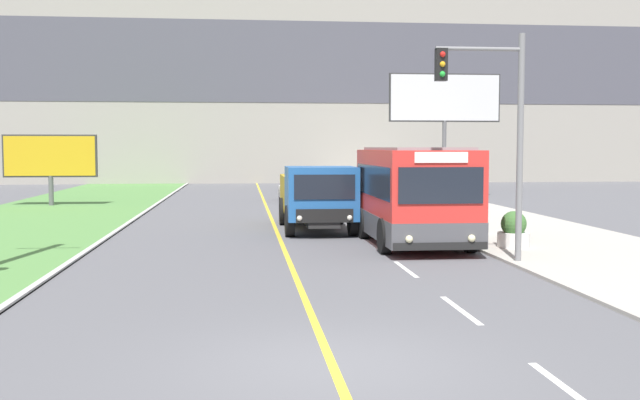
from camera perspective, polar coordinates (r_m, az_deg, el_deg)
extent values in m
plane|color=#56565B|center=(10.46, 0.94, -12.46)|extent=(300.00, 300.00, 0.00)
cube|color=gold|center=(10.46, 0.94, -12.44)|extent=(0.14, 140.00, 0.01)
cube|color=silver|center=(9.88, 18.50, -13.64)|extent=(0.12, 2.40, 0.01)
cube|color=silver|center=(14.06, 10.64, -8.21)|extent=(0.12, 2.40, 0.01)
cube|color=silver|center=(18.43, 6.54, -5.24)|extent=(0.12, 2.40, 0.01)
cube|color=silver|center=(22.90, 4.04, -3.41)|extent=(0.12, 2.40, 0.01)
cube|color=silver|center=(27.41, 2.37, -2.17)|extent=(0.12, 2.40, 0.01)
cube|color=silver|center=(31.94, 1.17, -1.28)|extent=(0.12, 2.40, 0.01)
cube|color=silver|center=(36.49, 0.27, -0.61)|extent=(0.12, 2.40, 0.01)
cube|color=gray|center=(65.55, -4.96, 9.68)|extent=(80.00, 8.00, 18.82)
cube|color=#4C4C56|center=(61.60, -4.90, 10.48)|extent=(80.00, 0.04, 6.59)
cube|color=red|center=(22.69, 7.20, 0.50)|extent=(2.58, 5.98, 2.61)
cube|color=#4C4C51|center=(22.77, 7.18, -1.89)|extent=(2.60, 6.00, 0.70)
cube|color=black|center=(22.67, 7.21, 1.49)|extent=(2.60, 5.50, 0.91)
cube|color=gray|center=(22.65, 7.23, 3.90)|extent=(2.19, 5.38, 0.08)
cube|color=black|center=(19.76, 9.20, 1.10)|extent=(2.27, 0.04, 0.96)
cube|color=black|center=(19.89, 9.16, -3.50)|extent=(2.53, 0.06, 0.20)
sphere|color=#F4EAB2|center=(19.66, 6.81, -2.98)|extent=(0.20, 0.20, 0.20)
sphere|color=#F4EAB2|center=(20.09, 11.48, -2.88)|extent=(0.20, 0.20, 0.20)
cube|color=white|center=(19.73, 9.23, 3.22)|extent=(1.42, 0.04, 0.28)
cylinder|color=black|center=(20.90, 4.95, -2.75)|extent=(0.28, 1.00, 1.00)
cylinder|color=black|center=(21.50, 11.38, -2.63)|extent=(0.28, 1.00, 1.00)
cylinder|color=black|center=(24.41, 3.35, -1.76)|extent=(0.28, 1.00, 1.00)
cylinder|color=black|center=(24.93, 8.92, -1.69)|extent=(0.28, 1.00, 1.00)
cube|color=black|center=(27.29, -0.40, -1.26)|extent=(1.04, 6.49, 0.20)
cube|color=#235BA3|center=(25.09, 0.07, 0.53)|extent=(2.32, 2.20, 1.77)
cube|color=black|center=(23.96, 0.36, 1.00)|extent=(1.97, 0.04, 0.80)
cube|color=black|center=(24.02, 0.36, -1.22)|extent=(1.86, 0.06, 0.44)
sphere|color=silver|center=(23.94, -1.57, -1.40)|extent=(0.18, 0.18, 0.18)
sphere|color=silver|center=(24.12, 2.28, -1.36)|extent=(0.18, 0.18, 0.18)
cube|color=#B7931E|center=(28.49, -0.64, -0.71)|extent=(2.20, 4.03, 0.12)
cube|color=#B7931E|center=(28.37, -2.74, 0.50)|extent=(0.12, 4.03, 1.34)
cube|color=#B7931E|center=(28.57, 1.44, 0.53)|extent=(0.12, 4.03, 1.34)
cube|color=#B7931E|center=(26.51, -0.25, 0.25)|extent=(2.20, 0.12, 1.34)
cube|color=#B7931E|center=(30.40, -0.99, 0.74)|extent=(2.20, 0.12, 1.34)
cube|color=#B7931E|center=(26.47, -0.25, 1.96)|extent=(2.20, 0.12, 0.24)
cylinder|color=black|center=(24.86, -2.32, -1.61)|extent=(0.30, 1.04, 1.04)
cylinder|color=black|center=(25.08, 2.55, -1.56)|extent=(0.30, 1.04, 1.04)
cylinder|color=black|center=(28.62, -2.81, -0.86)|extent=(0.30, 1.04, 1.04)
cylinder|color=black|center=(28.82, 1.43, -0.83)|extent=(0.30, 1.04, 1.04)
cube|color=silver|center=(40.93, -1.79, 0.58)|extent=(1.80, 4.30, 0.61)
cube|color=black|center=(41.01, -1.81, 1.47)|extent=(1.53, 2.36, 0.65)
cylinder|color=black|center=(39.61, -2.82, 0.20)|extent=(0.18, 0.62, 0.62)
cylinder|color=black|center=(39.73, -0.49, 0.21)|extent=(0.18, 0.62, 0.62)
cylinder|color=black|center=(42.18, -3.02, 0.43)|extent=(0.18, 0.62, 0.62)
cylinder|color=black|center=(42.29, -0.82, 0.45)|extent=(0.18, 0.62, 0.62)
cylinder|color=slate|center=(19.56, 14.99, 3.72)|extent=(0.16, 0.16, 5.81)
cylinder|color=slate|center=(19.35, 12.03, 11.20)|extent=(2.20, 0.10, 0.10)
cube|color=black|center=(19.03, 9.22, 10.14)|extent=(0.28, 0.24, 0.80)
sphere|color=red|center=(18.93, 9.33, 10.90)|extent=(0.14, 0.14, 0.14)
sphere|color=orange|center=(18.91, 9.32, 10.18)|extent=(0.14, 0.14, 0.14)
sphere|color=green|center=(18.88, 9.31, 9.46)|extent=(0.14, 0.14, 0.14)
cylinder|color=#59595B|center=(44.29, 9.43, 3.07)|extent=(0.24, 0.24, 4.51)
cube|color=#333333|center=(44.38, 9.48, 7.69)|extent=(6.55, 0.20, 2.80)
cube|color=silver|center=(44.27, 9.52, 7.70)|extent=(6.39, 0.02, 2.64)
cylinder|color=#59595B|center=(40.14, -19.80, 0.66)|extent=(0.24, 0.24, 1.53)
cube|color=#333333|center=(40.08, -19.86, 3.18)|extent=(4.61, 0.20, 2.15)
cube|color=gold|center=(39.97, -19.90, 3.17)|extent=(4.45, 0.02, 1.99)
cylinder|color=silver|center=(22.40, 14.52, -2.95)|extent=(0.92, 0.92, 0.42)
sphere|color=#3D6B33|center=(22.35, 14.54, -1.76)|extent=(0.74, 0.74, 0.74)
cylinder|color=silver|center=(25.73, 11.66, -1.97)|extent=(0.96, 0.96, 0.45)
sphere|color=#3D6B33|center=(25.69, 11.67, -0.88)|extent=(0.77, 0.77, 0.77)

